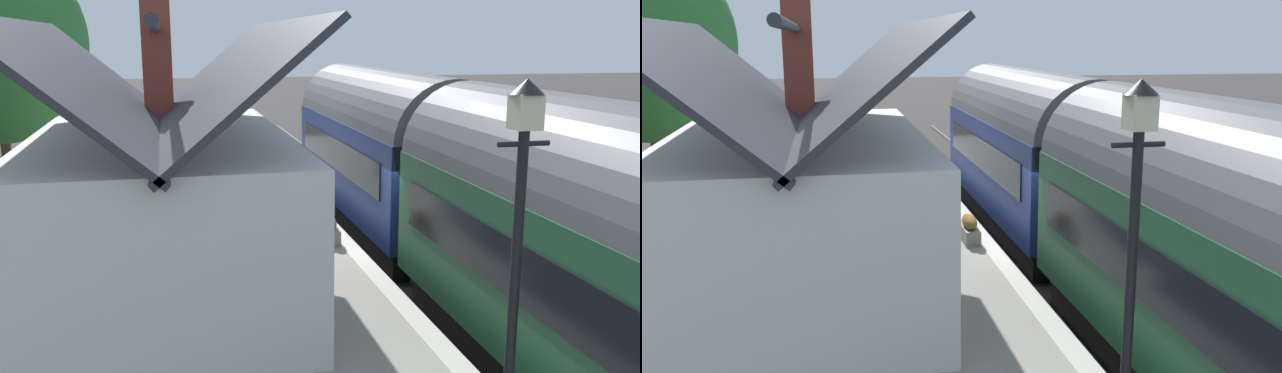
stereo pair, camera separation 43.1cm
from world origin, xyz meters
TOP-DOWN VIEW (x-y plane):
  - ground_plane at (0.00, 0.00)m, footprint 160.00×160.00m
  - platform at (0.00, 3.99)m, footprint 32.00×5.98m
  - platform_edge_coping at (0.00, 1.18)m, footprint 32.00×0.36m
  - rail_near at (0.00, -1.62)m, footprint 52.00×0.08m
  - rail_far at (0.00, -0.18)m, footprint 52.00×0.08m
  - train at (-4.84, -0.90)m, footprint 26.73×2.73m
  - station_building at (-1.50, 4.90)m, footprint 8.17×4.43m
  - bench_mid_platform at (6.74, 2.93)m, footprint 1.40×0.44m
  - planter_corner_building at (10.73, 4.57)m, footprint 0.55×0.55m
  - planter_bench_right at (0.28, 1.52)m, footprint 0.90×0.32m
  - lamp_post_platform at (-7.77, 1.69)m, footprint 0.32×0.50m
  - tree_far_right at (6.37, 9.05)m, footprint 5.16×4.68m

SIDE VIEW (x-z plane):
  - ground_plane at x=0.00m, z-range 0.00..0.00m
  - rail_near at x=0.00m, z-range 0.00..0.14m
  - rail_far at x=0.00m, z-range 0.00..0.14m
  - platform at x=0.00m, z-range 0.00..0.87m
  - platform_edge_coping at x=0.00m, z-range 0.87..0.88m
  - planter_bench_right at x=0.28m, z-range 0.85..1.43m
  - planter_corner_building at x=10.73m, z-range 0.90..1.78m
  - bench_mid_platform at x=6.74m, z-range 0.90..1.78m
  - train at x=-4.84m, z-range 0.05..4.38m
  - station_building at x=-1.50m, z-range -0.41..5.10m
  - lamp_post_platform at x=-7.77m, z-range 1.62..5.51m
  - tree_far_right at x=6.37m, z-range 1.16..8.78m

